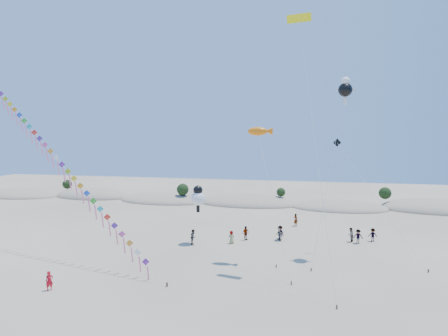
# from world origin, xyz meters

# --- Properties ---
(ground) EXTENTS (160.00, 160.00, 0.00)m
(ground) POSITION_xyz_m (0.00, 0.00, 0.00)
(ground) COLOR gray
(ground) RESTS_ON ground
(dune_ridge) EXTENTS (145.30, 11.49, 5.57)m
(dune_ridge) POSITION_xyz_m (1.06, 45.14, 0.11)
(dune_ridge) COLOR gray
(dune_ridge) RESTS_ON ground
(kite_train) EXTENTS (26.34, 11.08, 19.18)m
(kite_train) POSITION_xyz_m (-15.17, 12.18, 9.80)
(kite_train) COLOR #3F2D1E
(kite_train) RESTS_ON ground
(fish_kite) EXTENTS (4.76, 6.67, 13.51)m
(fish_kite) POSITION_xyz_m (5.51, 15.07, 13.02)
(fish_kite) COLOR #3F2D1E
(fish_kite) RESTS_ON ground
(cartoon_kite_low) EXTENTS (10.45, 7.25, 6.83)m
(cartoon_kite_low) POSITION_xyz_m (-2.17, 19.15, 5.49)
(cartoon_kite_low) COLOR #3F2D1E
(cartoon_kite_low) RESTS_ON ground
(cartoon_kite_high) EXTENTS (4.23, 6.59, 18.65)m
(cartoon_kite_high) POSITION_xyz_m (13.86, 18.32, 17.45)
(cartoon_kite_high) COLOR #3F2D1E
(cartoon_kite_high) RESTS_ON ground
(parafoil_kite) EXTENTS (4.42, 9.35, 23.89)m
(parafoil_kite) POSITION_xyz_m (9.19, 13.74, 22.97)
(parafoil_kite) COLOR #3F2D1E
(parafoil_kite) RESTS_ON ground
(dark_kite) EXTENTS (8.46, 5.71, 12.32)m
(dark_kite) POSITION_xyz_m (15.80, 18.21, 8.22)
(dark_kite) COLOR #3F2D1E
(dark_kite) RESTS_ON ground
(flyer_foreground) EXTENTS (0.67, 0.69, 1.60)m
(flyer_foreground) POSITION_xyz_m (-10.47, 3.68, 0.80)
(flyer_foreground) COLOR red
(flyer_foreground) RESTS_ON ground
(beachgoers) EXTENTS (21.54, 12.14, 1.81)m
(beachgoers) POSITION_xyz_m (8.70, 22.32, 0.85)
(beachgoers) COLOR slate
(beachgoers) RESTS_ON ground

